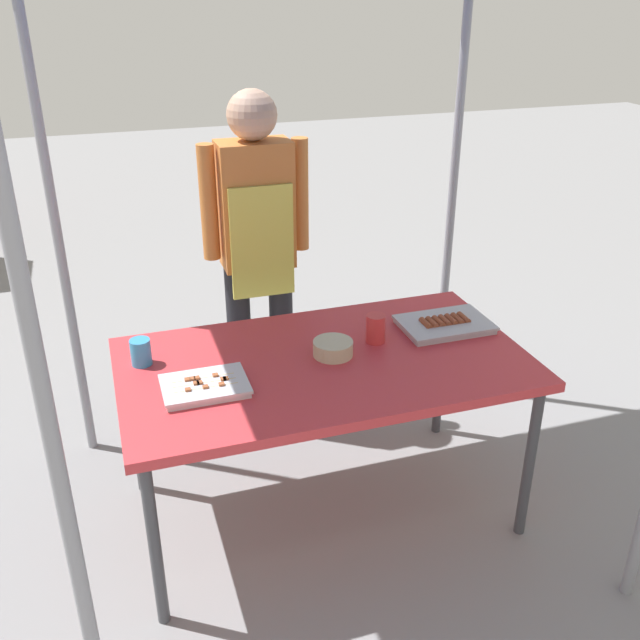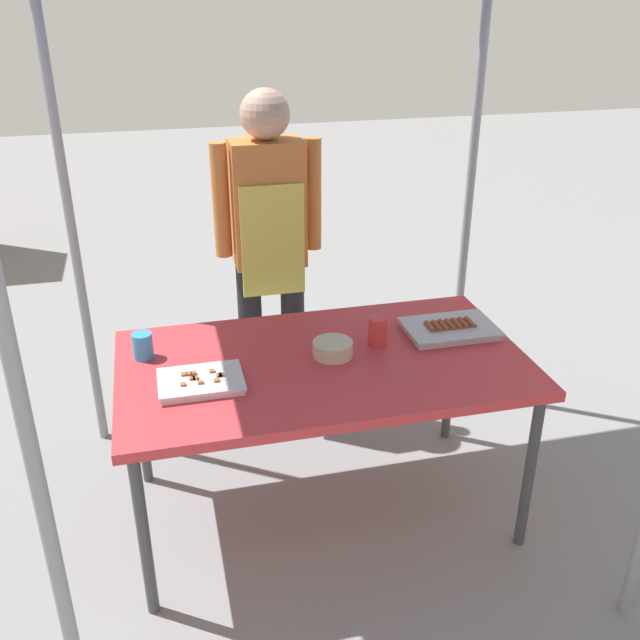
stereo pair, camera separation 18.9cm
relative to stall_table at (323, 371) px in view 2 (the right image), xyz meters
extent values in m
plane|color=slate|center=(0.00, 0.00, -0.70)|extent=(18.00, 18.00, 0.00)
cube|color=#C63338|center=(0.00, 0.00, 0.03)|extent=(1.60, 0.90, 0.04)
cylinder|color=#3F3F44|center=(-0.74, -0.39, -0.34)|extent=(0.04, 0.04, 0.71)
cylinder|color=#3F3F44|center=(0.74, -0.39, -0.34)|extent=(0.04, 0.04, 0.71)
cylinder|color=#3F3F44|center=(-0.74, 0.39, -0.34)|extent=(0.04, 0.04, 0.71)
cylinder|color=#3F3F44|center=(0.74, 0.39, -0.34)|extent=(0.04, 0.04, 0.71)
cylinder|color=gray|center=(-0.95, -0.80, 0.39)|extent=(0.04, 0.04, 2.16)
cylinder|color=gray|center=(-0.95, 0.80, 0.39)|extent=(0.04, 0.04, 2.16)
cylinder|color=gray|center=(0.95, 0.80, 0.39)|extent=(0.04, 0.04, 2.16)
cube|color=#ADADB2|center=(0.58, 0.10, 0.06)|extent=(0.37, 0.25, 0.02)
cube|color=#ADADB2|center=(0.58, 0.10, 0.08)|extent=(0.38, 0.26, 0.01)
cylinder|color=brown|center=(0.49, 0.10, 0.09)|extent=(0.03, 0.08, 0.03)
cylinder|color=brown|center=(0.52, 0.10, 0.09)|extent=(0.03, 0.08, 0.03)
cylinder|color=brown|center=(0.55, 0.10, 0.09)|extent=(0.03, 0.08, 0.03)
cylinder|color=brown|center=(0.58, 0.10, 0.09)|extent=(0.03, 0.08, 0.03)
cylinder|color=brown|center=(0.61, 0.10, 0.09)|extent=(0.03, 0.08, 0.03)
cylinder|color=brown|center=(0.64, 0.10, 0.09)|extent=(0.03, 0.08, 0.03)
cylinder|color=brown|center=(0.67, 0.10, 0.09)|extent=(0.03, 0.08, 0.03)
cube|color=silver|center=(-0.49, -0.09, 0.06)|extent=(0.30, 0.21, 0.02)
cube|color=silver|center=(-0.49, -0.09, 0.08)|extent=(0.31, 0.23, 0.01)
cylinder|color=tan|center=(-0.49, -0.12, 0.08)|extent=(0.23, 0.01, 0.01)
cube|color=#9E512D|center=(-0.49, -0.12, 0.08)|extent=(0.02, 0.02, 0.02)
cube|color=#9E512D|center=(-0.43, -0.12, 0.08)|extent=(0.02, 0.02, 0.02)
cube|color=#9E512D|center=(-0.55, -0.12, 0.08)|extent=(0.02, 0.02, 0.02)
cylinder|color=tan|center=(-0.49, -0.09, 0.08)|extent=(0.23, 0.01, 0.01)
cube|color=#9E512D|center=(-0.42, -0.09, 0.08)|extent=(0.02, 0.02, 0.02)
cube|color=#9E512D|center=(-0.52, -0.09, 0.08)|extent=(0.02, 0.02, 0.02)
cube|color=#9E512D|center=(-0.50, -0.09, 0.08)|extent=(0.02, 0.02, 0.02)
cube|color=#9E512D|center=(-0.41, -0.09, 0.08)|extent=(0.02, 0.02, 0.02)
cylinder|color=tan|center=(-0.49, -0.05, 0.08)|extent=(0.23, 0.01, 0.01)
cube|color=#9E512D|center=(-0.54, -0.05, 0.08)|extent=(0.02, 0.02, 0.02)
cube|color=#9E512D|center=(-0.51, -0.05, 0.08)|extent=(0.02, 0.02, 0.02)
cube|color=#9E512D|center=(-0.44, -0.05, 0.08)|extent=(0.02, 0.02, 0.02)
cube|color=#9E512D|center=(-0.52, -0.05, 0.08)|extent=(0.02, 0.02, 0.02)
cylinder|color=#BFB28C|center=(0.05, 0.02, 0.08)|extent=(0.16, 0.16, 0.06)
cylinder|color=red|center=(0.25, 0.08, 0.11)|extent=(0.08, 0.08, 0.12)
cylinder|color=#338CBF|center=(-0.69, 0.19, 0.11)|extent=(0.08, 0.08, 0.11)
cylinder|color=black|center=(-0.17, 0.85, -0.27)|extent=(0.12, 0.12, 0.84)
cylinder|color=black|center=(0.05, 0.85, -0.27)|extent=(0.12, 0.12, 0.84)
cube|color=#CC7233|center=(-0.06, 0.85, 0.45)|extent=(0.34, 0.20, 0.60)
cube|color=#D8CC4C|center=(-0.06, 0.74, 0.30)|extent=(0.30, 0.02, 0.54)
cylinder|color=#CC7233|center=(-0.28, 0.85, 0.48)|extent=(0.08, 0.08, 0.54)
cylinder|color=#CC7233|center=(0.16, 0.85, 0.48)|extent=(0.08, 0.08, 0.54)
sphere|color=tan|center=(-0.06, 0.85, 0.86)|extent=(0.23, 0.23, 0.23)
camera|label=1|loc=(-0.78, -2.33, 1.41)|focal=39.85mm
camera|label=2|loc=(-0.59, -2.38, 1.41)|focal=39.85mm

